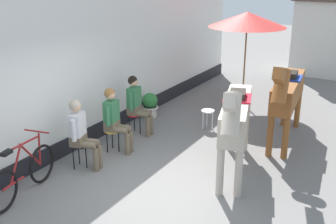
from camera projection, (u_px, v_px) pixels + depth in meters
name	position (u px, v px, depth m)	size (l,w,h in m)	color
ground_plane	(221.00, 135.00, 9.77)	(40.00, 40.00, 0.00)	slate
pub_facade_wall	(91.00, 71.00, 9.24)	(0.34, 14.00, 3.40)	white
seated_visitor_near	(81.00, 131.00, 7.96)	(0.61, 0.48, 1.39)	black
seated_visitor_middle	(114.00, 117.00, 8.68)	(0.61, 0.48, 1.39)	gold
seated_visitor_far	(137.00, 102.00, 9.62)	(0.61, 0.49, 1.39)	red
saddled_horse_near	(236.00, 116.00, 7.61)	(1.14, 2.91, 2.06)	#B2A899
saddled_horse_far	(287.00, 92.00, 9.02)	(0.69, 2.99, 2.06)	brown
flower_planter_farthest	(150.00, 105.00, 10.86)	(0.43, 0.43, 0.64)	beige
leaning_bicycle	(24.00, 174.00, 7.09)	(0.54, 1.74, 1.02)	black
cafe_parasol	(247.00, 20.00, 11.23)	(2.10, 2.10, 2.58)	black
spare_stool_white	(208.00, 113.00, 10.06)	(0.32, 0.32, 0.46)	white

